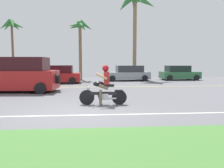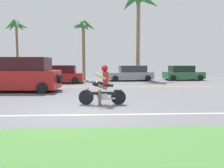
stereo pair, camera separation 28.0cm
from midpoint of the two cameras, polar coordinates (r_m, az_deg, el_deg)
ground at (r=10.94m, az=-7.91°, el=-3.77°), size 56.00×30.00×0.04m
grass_median at (r=4.12m, az=-14.22°, el=-19.29°), size 56.00×3.80×0.06m
lane_line_near at (r=7.47m, az=-9.56°, el=-8.00°), size 50.40×0.12×0.01m
lane_line_far at (r=15.83m, az=-6.83°, el=-0.78°), size 50.40×0.12×0.01m
motorcyclist at (r=9.09m, az=-3.11°, el=-1.07°), size 1.97×0.64×1.65m
suv_nearby at (r=14.35m, az=-23.97°, el=2.12°), size 5.00×2.41×2.07m
parked_car_1 at (r=19.33m, az=-14.98°, el=2.33°), size 4.46×2.06×1.52m
parked_car_2 at (r=21.43m, az=3.73°, el=2.74°), size 4.46×2.15×1.46m
parked_car_3 at (r=23.19m, az=16.69°, el=2.72°), size 3.84×2.09×1.45m
palm_tree_0 at (r=25.91m, az=-24.90°, el=12.85°), size 2.69×2.71×6.27m
palm_tree_1 at (r=24.07m, az=5.52°, el=19.79°), size 4.39×4.58×9.24m
palm_tree_2 at (r=22.85m, az=-8.68°, el=13.57°), size 2.69×2.79×6.01m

